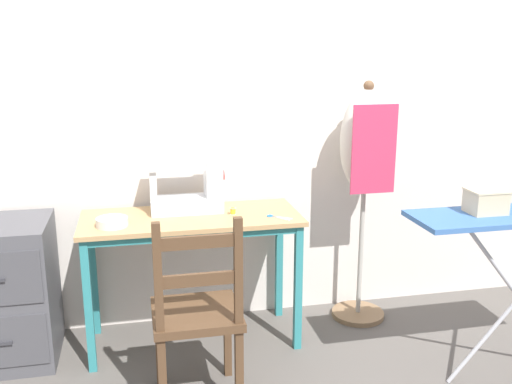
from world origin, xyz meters
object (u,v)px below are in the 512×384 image
object	(u,v)px
sewing_machine	(191,185)
filing_cabinet	(8,292)
dress_form	(366,155)
fabric_bowl	(112,222)
thread_spool_near_machine	(233,211)
scissors	(275,217)
storage_box	(486,201)
wooden_chair	(197,315)

from	to	relation	value
sewing_machine	filing_cabinet	xyz separation A→B (m)	(-0.98, -0.07, -0.51)
sewing_machine	dress_form	distance (m)	1.02
fabric_bowl	thread_spool_near_machine	distance (m)	0.64
scissors	dress_form	size ratio (longest dim) A/B	0.09
thread_spool_near_machine	storage_box	xyz separation A→B (m)	(1.09, -0.64, 0.16)
wooden_chair	dress_form	xyz separation A→B (m)	(1.07, 0.66, 0.58)
dress_form	storage_box	world-z (taller)	dress_form
sewing_machine	dress_form	size ratio (longest dim) A/B	0.28
wooden_chair	dress_form	size ratio (longest dim) A/B	0.65
fabric_bowl	dress_form	world-z (taller)	dress_form
fabric_bowl	filing_cabinet	size ratio (longest dim) A/B	0.21
dress_form	sewing_machine	bearing A→B (deg)	179.23
scissors	thread_spool_near_machine	world-z (taller)	thread_spool_near_machine
fabric_bowl	scissors	size ratio (longest dim) A/B	1.29
wooden_chair	thread_spool_near_machine	bearing A→B (deg)	64.49
wooden_chair	sewing_machine	bearing A→B (deg)	85.54
storage_box	thread_spool_near_machine	bearing A→B (deg)	149.73
wooden_chair	filing_cabinet	world-z (taller)	wooden_chair
wooden_chair	storage_box	xyz separation A→B (m)	(1.36, -0.08, 0.48)
filing_cabinet	dress_form	bearing A→B (deg)	1.71
fabric_bowl	thread_spool_near_machine	bearing A→B (deg)	6.91
wooden_chair	filing_cabinet	xyz separation A→B (m)	(-0.93, 0.60, -0.06)
scissors	thread_spool_near_machine	bearing A→B (deg)	154.53
sewing_machine	scissors	size ratio (longest dim) A/B	3.29
sewing_machine	storage_box	bearing A→B (deg)	-29.88
filing_cabinet	storage_box	size ratio (longest dim) A/B	4.30
filing_cabinet	dress_form	size ratio (longest dim) A/B	0.52
sewing_machine	storage_box	world-z (taller)	sewing_machine
thread_spool_near_machine	filing_cabinet	world-z (taller)	thread_spool_near_machine
scissors	filing_cabinet	world-z (taller)	filing_cabinet
filing_cabinet	storage_box	bearing A→B (deg)	-16.54
sewing_machine	fabric_bowl	xyz separation A→B (m)	(-0.42, -0.19, -0.12)
fabric_bowl	scissors	xyz separation A→B (m)	(0.85, -0.02, -0.02)
fabric_bowl	wooden_chair	world-z (taller)	wooden_chair
filing_cabinet	dress_form	distance (m)	2.09
fabric_bowl	scissors	world-z (taller)	fabric_bowl
scissors	dress_form	world-z (taller)	dress_form
sewing_machine	dress_form	bearing A→B (deg)	-0.77
dress_form	storage_box	xyz separation A→B (m)	(0.30, -0.74, -0.10)
filing_cabinet	sewing_machine	bearing A→B (deg)	4.26
thread_spool_near_machine	wooden_chair	bearing A→B (deg)	-115.51
thread_spool_near_machine	sewing_machine	bearing A→B (deg)	152.15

